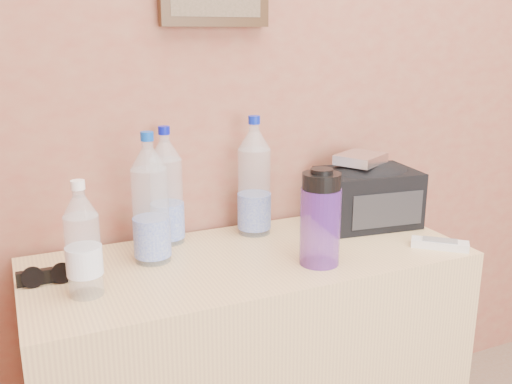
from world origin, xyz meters
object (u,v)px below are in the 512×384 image
Objects in this scene: dresser at (251,375)px; nalgene_bottle at (320,218)px; sunglasses at (47,276)px; ac_remote at (440,244)px; pet_large_c at (254,183)px; pet_small at (83,246)px; pet_large_b at (167,192)px; pet_large_a at (151,206)px; toiletry_bag at (367,194)px; foil_packet at (361,159)px.

nalgene_bottle reaches higher than dresser.
ac_remote is at bearing -9.38° from sunglasses.
ac_remote is at bearing -37.84° from pet_large_c.
pet_large_c is 0.55m from pet_small.
pet_large_c is at bearing -6.75° from pet_large_b.
pet_large_a is at bearing 8.83° from sunglasses.
pet_large_c is (0.08, 0.16, 0.50)m from dresser.
pet_small is at bearing -144.53° from pet_large_a.
sunglasses reaches higher than dresser.
pet_small is (-0.50, -0.21, -0.04)m from pet_large_c.
pet_large_a is at bearing 163.03° from dresser.
pet_large_a is 1.27× the size of pet_small.
dresser is at bearing -156.12° from ac_remote.
nalgene_bottle is at bearing -5.95° from pet_small.
nalgene_bottle is 1.81× the size of sunglasses.
pet_large_b is (0.07, 0.11, -0.00)m from pet_large_a.
nalgene_bottle is 0.35m from toiletry_bag.
dresser is at bearing 139.84° from nalgene_bottle.
pet_large_b reaches higher than sunglasses.
pet_large_a is 0.98× the size of pet_large_c.
nalgene_bottle is (0.14, -0.12, 0.47)m from dresser.
pet_large_b is 0.38m from sunglasses.
pet_large_c is 0.32m from foil_packet.
pet_large_c reaches higher than pet_large_b.
dresser is 0.63m from pet_small.
dresser is at bearing -117.29° from pet_large_c.
dresser is 3.52× the size of pet_large_b.
sunglasses is 0.49× the size of toiletry_bag.
pet_small is at bearing -144.51° from ac_remote.
pet_large_a is 0.23m from pet_small.
sunglasses is at bearing -149.74° from ac_remote.
pet_small is (-0.25, -0.24, -0.03)m from pet_large_b.
pet_large_c is 0.60m from sunglasses.
sunglasses is 0.92m from toiletry_bag.
sunglasses is at bearing -170.02° from toiletry_bag.
nalgene_bottle is at bearing -40.16° from dresser.
pet_large_c is 1.39× the size of nalgene_bottle.
pet_large_b is at bearing 131.32° from dresser.
pet_small is 0.94× the size of toiletry_bag.
pet_large_c is at bearing 175.97° from toiletry_bag.
nalgene_bottle is 0.88× the size of toiletry_bag.
pet_small is 1.76× the size of ac_remote.
nalgene_bottle reaches higher than foil_packet.
toiletry_bag is at bearing 1.76° from pet_large_a.
toiletry_bag is at bearing -9.14° from pet_large_b.
pet_large_c reaches higher than nalgene_bottle.
ac_remote reaches higher than dresser.
pet_large_c is at bearing 23.28° from pet_small.
dresser is 7.64× the size of ac_remote.
nalgene_bottle reaches higher than ac_remote.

